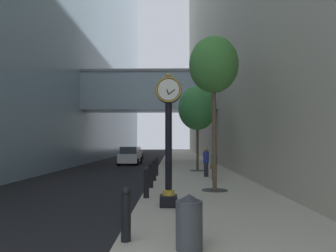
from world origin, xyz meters
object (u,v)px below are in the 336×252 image
(street_clock, at_px, (169,132))
(bollard_third, at_px, (146,182))
(trash_bin, at_px, (189,221))
(pedestrian_by_clock, at_px, (206,161))
(pedestrian_walking, at_px, (214,164))
(car_white_near, at_px, (130,156))
(bollard_fourth, at_px, (151,175))
(street_tree_near, at_px, (214,66))
(street_tree_mid_near, at_px, (197,108))
(bollard_fifth, at_px, (154,170))
(car_red_mid, at_px, (133,154))
(bollard_sixth, at_px, (157,166))
(bollard_nearest, at_px, (126,213))

(street_clock, distance_m, bollard_third, 2.44)
(trash_bin, relative_size, pedestrian_by_clock, 0.61)
(trash_bin, bearing_deg, street_clock, 96.63)
(pedestrian_walking, xyz_separation_m, car_white_near, (-6.35, 12.98, -0.15))
(street_clock, height_order, car_white_near, street_clock)
(bollard_fourth, bearing_deg, street_clock, -77.76)
(car_white_near, bearing_deg, bollard_third, -80.08)
(street_tree_near, xyz_separation_m, street_tree_mid_near, (-0.00, 8.65, -0.88))
(bollard_fifth, bearing_deg, pedestrian_walking, 4.42)
(car_white_near, bearing_deg, street_clock, -78.43)
(bollard_fourth, relative_size, car_red_mid, 0.25)
(bollard_fourth, relative_size, bollard_sixth, 1.00)
(trash_bin, bearing_deg, bollard_fifth, 97.24)
(bollard_fifth, bearing_deg, street_tree_near, -48.48)
(bollard_nearest, xyz_separation_m, pedestrian_by_clock, (2.95, 11.53, 0.33))
(trash_bin, bearing_deg, bollard_nearest, 160.46)
(pedestrian_walking, height_order, car_red_mid, pedestrian_walking)
(bollard_nearest, bearing_deg, bollard_third, 90.00)
(trash_bin, relative_size, pedestrian_walking, 0.65)
(bollard_fourth, distance_m, pedestrian_walking, 4.17)
(pedestrian_walking, distance_m, pedestrian_by_clock, 1.66)
(bollard_third, bearing_deg, street_tree_near, 31.97)
(bollard_sixth, distance_m, pedestrian_by_clock, 3.01)
(street_clock, relative_size, bollard_sixth, 3.83)
(bollard_nearest, height_order, pedestrian_by_clock, pedestrian_by_clock)
(pedestrian_walking, bearing_deg, street_tree_mid_near, 94.83)
(bollard_sixth, bearing_deg, trash_bin, -84.14)
(bollard_fourth, height_order, car_red_mid, car_red_mid)
(pedestrian_walking, relative_size, pedestrian_by_clock, 0.93)
(bollard_nearest, distance_m, street_tree_near, 8.54)
(bollard_third, distance_m, bollard_fifth, 4.82)
(bollard_fourth, bearing_deg, trash_bin, -80.52)
(bollard_nearest, xyz_separation_m, bollard_third, (0.00, 4.82, 0.00))
(bollard_sixth, bearing_deg, bollard_third, -90.00)
(pedestrian_by_clock, distance_m, car_red_mid, 19.39)
(bollard_third, relative_size, pedestrian_walking, 0.70)
(bollard_nearest, xyz_separation_m, car_white_near, (-3.16, 22.87, 0.10))
(bollard_fifth, height_order, car_red_mid, car_red_mid)
(street_clock, xyz_separation_m, street_tree_near, (1.91, 3.18, 2.98))
(bollard_sixth, xyz_separation_m, car_white_near, (-3.16, 10.82, 0.10))
(street_clock, xyz_separation_m, bollard_nearest, (-0.84, -3.36, -1.77))
(car_red_mid, bearing_deg, trash_bin, -80.60)
(bollard_third, distance_m, car_white_near, 18.32)
(bollard_fourth, height_order, street_tree_mid_near, street_tree_mid_near)
(street_tree_mid_near, bearing_deg, bollard_fourth, -109.06)
(bollard_nearest, distance_m, car_white_near, 23.09)
(bollard_third, height_order, bollard_fifth, same)
(bollard_third, relative_size, car_red_mid, 0.25)
(bollard_fourth, height_order, pedestrian_by_clock, pedestrian_by_clock)
(bollard_third, distance_m, trash_bin, 5.43)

